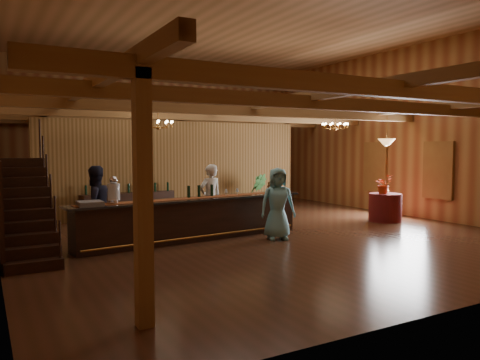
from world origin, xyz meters
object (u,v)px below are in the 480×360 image
pendant_lamp (387,142)px  bartender (210,198)px  tasting_bar (194,219)px  guest (278,204)px  chandelier_left (158,124)px  raffle_drum (274,186)px  beverage_dispenser (114,191)px  floor_plant (256,193)px  chandelier_right (335,126)px  round_table (385,207)px  backbar_shelf (129,206)px  staff_second (94,205)px

pendant_lamp → bartender: size_ratio=0.50×
tasting_bar → guest: 2.07m
chandelier_left → pendant_lamp: same height
raffle_drum → pendant_lamp: (3.78, -0.39, 1.21)m
beverage_dispenser → chandelier_left: (1.69, 1.90, 1.56)m
tasting_bar → floor_plant: floor_plant is taller
chandelier_left → guest: bearing=-52.0°
chandelier_right → raffle_drum: bearing=-162.9°
round_table → backbar_shelf: bearing=148.2°
raffle_drum → bartender: size_ratio=0.19×
backbar_shelf → round_table: bearing=-40.7°
beverage_dispenser → round_table: beverage_dispenser is taller
round_table → chandelier_left: size_ratio=1.22×
chandelier_right → floor_plant: 3.60m
pendant_lamp → guest: 4.72m
beverage_dispenser → round_table: bearing=-0.2°
chandelier_left → guest: size_ratio=0.46×
tasting_bar → guest: guest is taller
floor_plant → raffle_drum: bearing=-113.6°
staff_second → bartender: bearing=161.4°
beverage_dispenser → backbar_shelf: beverage_dispenser is taller
round_table → chandelier_left: bearing=163.5°
beverage_dispenser → raffle_drum: beverage_dispenser is taller
tasting_bar → raffle_drum: 2.54m
chandelier_right → guest: bearing=-150.0°
raffle_drum → pendant_lamp: bearing=-5.9°
chandelier_left → chandelier_right: bearing=-6.7°
raffle_drum → staff_second: bearing=174.7°
chandelier_left → staff_second: chandelier_left is taller
chandelier_left → floor_plant: (4.15, 1.76, -2.20)m
staff_second → guest: 4.32m
raffle_drum → chandelier_left: (-2.71, 1.54, 1.68)m
beverage_dispenser → floor_plant: beverage_dispenser is taller
raffle_drum → staff_second: (-4.65, 0.43, -0.28)m
guest → backbar_shelf: bearing=133.7°
pendant_lamp → guest: pendant_lamp is taller
beverage_dispenser → chandelier_left: 2.98m
chandelier_left → floor_plant: size_ratio=0.60×
chandelier_left → bartender: chandelier_left is taller
backbar_shelf → floor_plant: floor_plant is taller
tasting_bar → backbar_shelf: 4.00m
guest → raffle_drum: bearing=79.7°
staff_second → backbar_shelf: bearing=-138.2°
bartender → staff_second: size_ratio=0.99×
raffle_drum → bartender: bartender is taller
guest → floor_plant: (2.06, 4.42, -0.21)m
guest → floor_plant: 4.89m
round_table → staff_second: 8.49m
floor_plant → chandelier_left: bearing=-157.0°
beverage_dispenser → chandelier_right: bearing=9.7°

